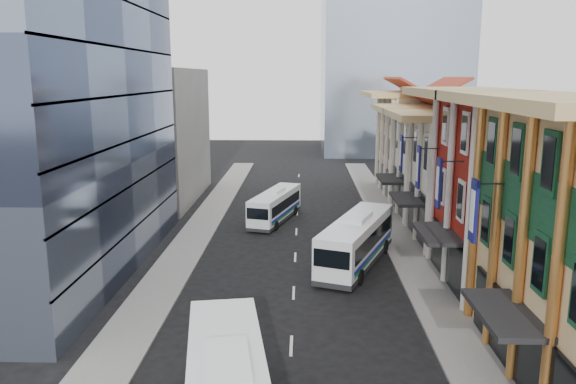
{
  "coord_description": "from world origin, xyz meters",
  "views": [
    {
      "loc": [
        0.53,
        -17.9,
        13.22
      ],
      "look_at": [
        -0.51,
        20.84,
        5.2
      ],
      "focal_mm": 35.0,
      "sensor_mm": 36.0,
      "label": 1
    }
  ],
  "objects": [
    {
      "name": "sidewalk_right",
      "position": [
        8.5,
        22.0,
        0.07
      ],
      "size": [
        3.0,
        90.0,
        0.15
      ],
      "primitive_type": "cube",
      "color": "slate",
      "rests_on": "ground"
    },
    {
      "name": "sidewalk_left",
      "position": [
        -8.5,
        22.0,
        0.07
      ],
      "size": [
        3.0,
        90.0,
        0.15
      ],
      "primitive_type": "cube",
      "color": "slate",
      "rests_on": "ground"
    },
    {
      "name": "shophouse_red",
      "position": [
        14.0,
        17.0,
        6.0
      ],
      "size": [
        8.0,
        10.0,
        12.0
      ],
      "primitive_type": "cube",
      "color": "maroon",
      "rests_on": "ground"
    },
    {
      "name": "shophouse_cream_near",
      "position": [
        14.0,
        26.5,
        5.0
      ],
      "size": [
        8.0,
        9.0,
        10.0
      ],
      "primitive_type": "cube",
      "color": "white",
      "rests_on": "ground"
    },
    {
      "name": "shophouse_cream_mid",
      "position": [
        14.0,
        35.5,
        5.0
      ],
      "size": [
        8.0,
        9.0,
        10.0
      ],
      "primitive_type": "cube",
      "color": "white",
      "rests_on": "ground"
    },
    {
      "name": "shophouse_cream_far",
      "position": [
        14.0,
        46.0,
        5.5
      ],
      "size": [
        8.0,
        12.0,
        11.0
      ],
      "primitive_type": "cube",
      "color": "white",
      "rests_on": "ground"
    },
    {
      "name": "office_tower",
      "position": [
        -17.0,
        19.0,
        15.0
      ],
      "size": [
        12.0,
        26.0,
        30.0
      ],
      "primitive_type": "cube",
      "color": "#384159",
      "rests_on": "ground"
    },
    {
      "name": "office_block_far",
      "position": [
        -16.0,
        42.0,
        7.0
      ],
      "size": [
        10.0,
        18.0,
        14.0
      ],
      "primitive_type": "cube",
      "color": "gray",
      "rests_on": "ground"
    },
    {
      "name": "bus_left_far",
      "position": [
        -2.0,
        32.59,
        1.53
      ],
      "size": [
        4.73,
        9.8,
        3.06
      ],
      "primitive_type": null,
      "rotation": [
        0.0,
        0.0,
        -0.27
      ],
      "color": "silver",
      "rests_on": "ground"
    },
    {
      "name": "bus_right",
      "position": [
        4.38,
        20.45,
        1.85
      ],
      "size": [
        6.65,
        11.73,
        3.7
      ],
      "primitive_type": null,
      "rotation": [
        0.0,
        0.0,
        -0.37
      ],
      "color": "silver",
      "rests_on": "ground"
    }
  ]
}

